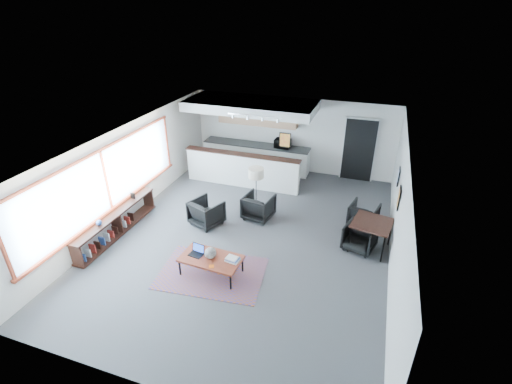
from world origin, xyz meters
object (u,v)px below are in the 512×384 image
(coffee_table, at_px, (211,259))
(armchair_right, at_px, (259,206))
(floor_lamp, at_px, (256,175))
(microwave, at_px, (282,143))
(dining_table, at_px, (372,225))
(book_stack, at_px, (232,259))
(dining_chair_near, at_px, (360,238))
(laptop, at_px, (197,251))
(armchair_left, at_px, (207,211))
(dining_chair_far, at_px, (363,216))
(ceramic_pot, at_px, (211,253))

(coffee_table, distance_m, armchair_right, 2.62)
(floor_lamp, height_order, microwave, floor_lamp)
(coffee_table, bearing_deg, dining_table, 36.04)
(book_stack, relative_size, dining_table, 0.31)
(dining_chair_near, bearing_deg, book_stack, -127.44)
(laptop, xyz_separation_m, floor_lamp, (0.49, 2.69, 0.77))
(coffee_table, relative_size, laptop, 4.13)
(coffee_table, xyz_separation_m, armchair_right, (0.25, 2.61, -0.02))
(book_stack, bearing_deg, microwave, 94.37)
(floor_lamp, bearing_deg, dining_chair_near, -13.50)
(dining_table, xyz_separation_m, dining_chair_near, (-0.23, -0.10, -0.38))
(book_stack, xyz_separation_m, floor_lamp, (-0.36, 2.67, 0.79))
(armchair_left, bearing_deg, dining_chair_far, -141.11)
(dining_table, bearing_deg, dining_chair_near, -156.97)
(ceramic_pot, xyz_separation_m, microwave, (0.05, 5.81, 0.54))
(armchair_left, relative_size, armchair_right, 1.01)
(armchair_left, height_order, floor_lamp, floor_lamp)
(armchair_left, relative_size, floor_lamp, 0.54)
(coffee_table, distance_m, microwave, 5.84)
(coffee_table, height_order, ceramic_pot, ceramic_pot)
(ceramic_pot, bearing_deg, dining_chair_near, 33.58)
(microwave, bearing_deg, armchair_right, -84.86)
(microwave, bearing_deg, dining_chair_far, -39.87)
(armchair_left, bearing_deg, ceramic_pot, 139.53)
(coffee_table, xyz_separation_m, laptop, (-0.35, 0.04, 0.10))
(armchair_left, xyz_separation_m, dining_table, (4.29, 0.27, 0.30))
(coffee_table, bearing_deg, armchair_left, 121.34)
(laptop, bearing_deg, book_stack, 9.60)
(coffee_table, distance_m, laptop, 0.37)
(coffee_table, xyz_separation_m, book_stack, (0.49, 0.06, 0.08))
(book_stack, distance_m, microwave, 5.79)
(laptop, xyz_separation_m, dining_table, (3.65, 2.09, 0.18))
(dining_table, bearing_deg, armchair_left, -176.36)
(ceramic_pot, xyz_separation_m, armchair_left, (-0.99, 1.86, -0.18))
(book_stack, relative_size, armchair_left, 0.41)
(book_stack, relative_size, floor_lamp, 0.22)
(dining_table, height_order, dining_chair_far, dining_table)
(armchair_left, bearing_deg, dining_chair_near, -156.15)
(floor_lamp, bearing_deg, ceramic_pot, -92.80)
(laptop, relative_size, armchair_right, 0.43)
(ceramic_pot, relative_size, dining_chair_near, 0.42)
(floor_lamp, distance_m, microwave, 3.08)
(book_stack, xyz_separation_m, armchair_right, (-0.24, 2.55, -0.10))
(dining_chair_far, bearing_deg, armchair_right, 23.64)
(laptop, relative_size, armchair_left, 0.43)
(laptop, xyz_separation_m, armchair_right, (0.60, 2.57, -0.12))
(coffee_table, xyz_separation_m, microwave, (0.06, 5.80, 0.70))
(ceramic_pot, relative_size, armchair_right, 0.33)
(coffee_table, distance_m, dining_chair_far, 4.39)
(armchair_left, bearing_deg, armchair_right, -127.25)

